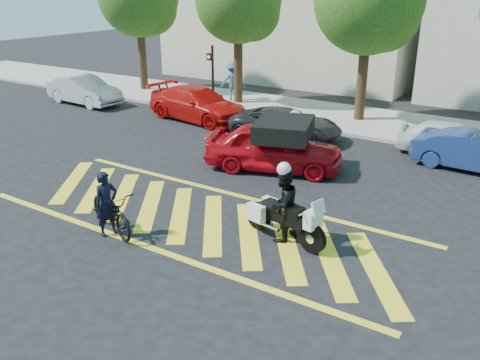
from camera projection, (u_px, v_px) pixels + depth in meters
The scene contains 17 objects.
ground at pixel (198, 218), 13.61m from camera, with size 90.00×90.00×0.00m, color black.
sidewalk at pixel (358, 120), 22.98m from camera, with size 60.00×5.00×0.15m, color #9E998E.
crosswalk at pixel (197, 218), 13.63m from camera, with size 12.33×4.00×0.01m.
tree_left at pixel (241, 3), 24.46m from camera, with size 4.20×4.20×7.26m.
tree_center at pixel (372, 3), 21.14m from camera, with size 4.60×4.60×7.56m.
signal_pole at pixel (212, 73), 23.82m from camera, with size 0.28×0.43×3.20m.
officer_bike at pixel (107, 204), 12.48m from camera, with size 0.61×0.40×1.66m, color black.
bicycle at pixel (111, 211), 12.75m from camera, with size 0.75×2.14×1.13m, color black.
police_motorcycle at pixel (283, 218), 12.31m from camera, with size 2.41×1.00×1.07m.
officer_moto at pixel (283, 205), 12.18m from camera, with size 0.90×0.70×1.85m, color black.
red_convertible at pixel (274, 147), 16.91m from camera, with size 1.83×4.56×1.55m, color #B50811.
parked_far_left at pixel (84, 90), 26.14m from camera, with size 1.53×4.38×1.44m, color #999BA0.
parked_left at pixel (198, 104), 23.07m from camera, with size 2.09×5.15×1.50m, color #B80D0B.
parked_mid_left at pixel (286, 124), 20.25m from camera, with size 2.05×4.45×1.24m, color black.
parked_mid_right at pixel (451, 139), 18.31m from camera, with size 1.51×3.75×1.28m, color silver.
parked_right at pixel (473, 152), 16.91m from camera, with size 1.35×3.87×1.27m, color navy.
pedestrian_left at pixel (233, 81), 26.41m from camera, with size 1.25×0.72×1.93m, color #32668C.
Camera 1 is at (7.62, -9.73, 5.91)m, focal length 38.00 mm.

